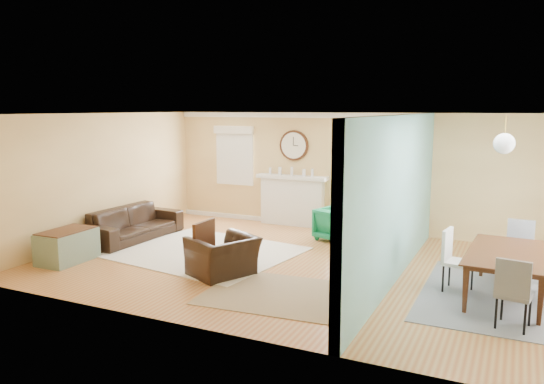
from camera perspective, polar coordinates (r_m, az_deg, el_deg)
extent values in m
plane|color=#AD5F2C|center=(9.26, 3.73, -7.96)|extent=(9.00, 9.00, 0.00)
cube|color=tan|center=(11.78, 9.16, 2.09)|extent=(9.00, 0.02, 2.60)
cube|color=tan|center=(6.31, -6.23, -3.86)|extent=(9.00, 0.02, 2.60)
cube|color=tan|center=(11.38, -17.78, 1.53)|extent=(0.02, 6.00, 2.60)
cube|color=white|center=(8.85, 3.90, 8.35)|extent=(9.00, 6.00, 0.02)
cube|color=tan|center=(9.90, 14.93, 0.58)|extent=(0.12, 3.20, 2.60)
cube|color=tan|center=(6.16, 8.30, -4.23)|extent=(0.12, 1.00, 2.60)
cube|color=tan|center=(7.35, 11.71, 6.49)|extent=(0.12, 1.80, 0.40)
cube|color=white|center=(8.40, 12.42, -2.18)|extent=(0.04, 0.12, 2.20)
cube|color=white|center=(6.69, 8.95, -4.94)|extent=(0.04, 0.12, 2.20)
cube|color=white|center=(7.38, 11.13, 4.96)|extent=(0.04, 1.92, 0.12)
cube|color=#6DAA9F|center=(8.52, 13.68, -0.69)|extent=(0.02, 6.00, 2.60)
cube|color=white|center=(12.28, 2.18, -1.06)|extent=(1.50, 0.24, 1.10)
cube|color=white|center=(12.16, 2.14, 1.61)|extent=(1.70, 0.30, 0.08)
cube|color=black|center=(12.38, 2.36, -1.22)|extent=(0.85, 0.02, 0.75)
cube|color=gold|center=(12.29, 2.16, -1.67)|extent=(0.85, 0.02, 0.62)
cylinder|color=#472512|center=(12.20, 2.38, 5.03)|extent=(0.70, 0.06, 0.70)
cylinder|color=silver|center=(12.17, 2.32, 5.02)|extent=(0.60, 0.01, 0.60)
cube|color=black|center=(12.15, 2.31, 5.49)|extent=(0.02, 0.01, 0.20)
cube|color=black|center=(12.14, 2.57, 5.01)|extent=(0.12, 0.01, 0.02)
cube|color=white|center=(12.91, -3.97, 3.90)|extent=(0.90, 0.03, 1.30)
cube|color=white|center=(12.88, -4.04, 3.89)|extent=(1.00, 0.04, 1.40)
cube|color=beige|center=(12.81, -4.16, 6.68)|extent=(1.05, 0.10, 0.18)
cube|color=white|center=(11.72, 9.40, 3.28)|extent=(0.90, 0.03, 1.30)
cube|color=white|center=(11.69, 9.36, 3.26)|extent=(1.00, 0.04, 1.40)
cube|color=beige|center=(11.61, 9.39, 6.34)|extent=(1.05, 0.10, 0.18)
cylinder|color=gold|center=(8.25, 23.81, 6.52)|extent=(0.02, 0.02, 0.30)
sphere|color=white|center=(8.26, 23.70, 4.79)|extent=(0.30, 0.30, 0.30)
cube|color=beige|center=(10.15, -7.12, -6.43)|extent=(3.48, 3.13, 0.02)
cube|color=#978060|center=(7.92, 0.56, -10.86)|extent=(2.20, 1.85, 0.01)
cube|color=slate|center=(8.46, 24.11, -10.37)|extent=(2.38, 2.97, 0.01)
imported|color=black|center=(11.37, -14.71, -3.30)|extent=(0.96, 2.30, 0.66)
imported|color=black|center=(8.69, -5.31, -6.90)|extent=(1.20, 1.26, 0.65)
imported|color=#176A4C|center=(11.01, 6.93, -3.45)|extent=(0.90, 0.91, 0.67)
cube|color=gray|center=(10.10, -21.16, -5.48)|extent=(0.63, 1.01, 0.55)
cube|color=#472512|center=(10.03, -21.26, -3.89)|extent=(0.60, 0.96, 0.02)
cube|color=#9F6B41|center=(10.28, 13.14, -4.14)|extent=(0.49, 1.47, 0.80)
cube|color=#472512|center=(9.88, 11.21, -3.71)|extent=(0.01, 0.39, 0.22)
cube|color=#472512|center=(9.95, 11.16, -5.23)|extent=(0.01, 0.39, 0.22)
cube|color=#472512|center=(10.30, 11.81, -3.21)|extent=(0.01, 0.39, 0.22)
cube|color=#472512|center=(10.36, 11.76, -4.67)|extent=(0.01, 0.39, 0.22)
cube|color=#472512|center=(10.72, 12.36, -2.75)|extent=(0.01, 0.39, 0.22)
cube|color=#472512|center=(10.78, 12.31, -4.16)|extent=(0.01, 0.39, 0.22)
imported|color=black|center=(10.15, 13.18, -0.09)|extent=(0.20, 1.16, 0.67)
cylinder|color=white|center=(9.31, 11.36, -6.25)|extent=(0.37, 0.37, 0.55)
imported|color=#337F33|center=(9.20, 11.45, -3.43)|extent=(0.46, 0.46, 0.39)
imported|color=#472512|center=(8.36, 24.26, -8.19)|extent=(1.18, 1.99, 0.68)
cube|color=slate|center=(9.39, 24.99, -5.80)|extent=(0.44, 0.44, 0.05)
cube|color=slate|center=(9.33, 25.09, -4.36)|extent=(0.41, 0.08, 0.48)
cylinder|color=black|center=(9.59, 25.97, -7.00)|extent=(0.03, 0.03, 0.41)
cylinder|color=black|center=(9.28, 25.81, -7.52)|extent=(0.03, 0.03, 0.41)
cylinder|color=black|center=(9.62, 24.01, -6.82)|extent=(0.03, 0.03, 0.41)
cylinder|color=black|center=(9.30, 23.78, -7.34)|extent=(0.03, 0.03, 0.41)
cube|color=slate|center=(7.27, 24.62, -10.00)|extent=(0.47, 0.47, 0.05)
cube|color=slate|center=(7.20, 24.74, -8.19)|extent=(0.41, 0.12, 0.48)
cylinder|color=black|center=(7.23, 22.95, -11.96)|extent=(0.03, 0.03, 0.40)
cylinder|color=black|center=(7.53, 23.49, -11.15)|extent=(0.03, 0.03, 0.40)
cylinder|color=black|center=(7.17, 25.55, -12.29)|extent=(0.03, 0.03, 0.40)
cylinder|color=black|center=(7.48, 25.99, -11.45)|extent=(0.03, 0.03, 0.40)
cube|color=white|center=(8.35, 19.42, -7.20)|extent=(0.47, 0.47, 0.05)
cube|color=white|center=(8.29, 19.51, -5.57)|extent=(0.11, 0.42, 0.49)
cylinder|color=black|center=(8.61, 18.54, -8.30)|extent=(0.03, 0.03, 0.41)
cylinder|color=black|center=(8.54, 20.72, -8.57)|extent=(0.03, 0.03, 0.41)
cylinder|color=black|center=(8.30, 17.91, -8.91)|extent=(0.03, 0.03, 0.41)
cylinder|color=black|center=(8.22, 20.17, -9.21)|extent=(0.03, 0.03, 0.41)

